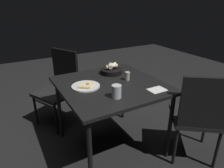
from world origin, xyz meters
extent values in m
plane|color=black|center=(0.00, 0.00, 0.00)|extent=(8.00, 8.00, 0.00)
cube|color=black|center=(0.00, 0.00, 0.74)|extent=(0.97, 0.97, 0.03)
cylinder|color=black|center=(-0.42, -0.43, 0.36)|extent=(0.04, 0.04, 0.72)
cylinder|color=black|center=(0.42, -0.43, 0.36)|extent=(0.04, 0.04, 0.72)
cylinder|color=black|center=(-0.42, 0.43, 0.36)|extent=(0.04, 0.04, 0.72)
cylinder|color=black|center=(0.42, 0.43, 0.36)|extent=(0.04, 0.04, 0.72)
cylinder|color=silver|center=(-0.24, 0.05, 0.76)|extent=(0.27, 0.27, 0.01)
cube|color=tan|center=(-0.24, 0.05, 0.77)|extent=(0.19, 0.19, 0.01)
cube|color=beige|center=(-0.24, 0.05, 0.78)|extent=(0.17, 0.18, 0.01)
sphere|color=brown|center=(-0.24, 0.04, 0.78)|extent=(0.02, 0.02, 0.02)
sphere|color=brown|center=(-0.23, 0.03, 0.78)|extent=(0.02, 0.02, 0.02)
sphere|color=brown|center=(-0.22, 0.03, 0.78)|extent=(0.02, 0.02, 0.02)
cylinder|color=black|center=(0.15, 0.25, 0.78)|extent=(0.24, 0.24, 0.05)
cylinder|color=beige|center=(0.15, 0.25, 0.84)|extent=(0.14, 0.05, 0.04)
cylinder|color=beige|center=(0.15, 0.25, 0.84)|extent=(0.13, 0.08, 0.04)
cylinder|color=beige|center=(0.14, 0.25, 0.84)|extent=(0.09, 0.11, 0.04)
cylinder|color=maroon|center=(0.20, 0.24, 0.77)|extent=(0.06, 0.06, 0.03)
cylinder|color=silver|center=(-0.10, -0.28, 0.81)|extent=(0.08, 0.08, 0.11)
cylinder|color=orange|center=(-0.10, -0.28, 0.79)|extent=(0.07, 0.07, 0.07)
cylinder|color=#BFB299|center=(0.19, 0.00, 0.79)|extent=(0.05, 0.05, 0.07)
cylinder|color=maroon|center=(0.19, 0.00, 0.77)|extent=(0.04, 0.04, 0.04)
cylinder|color=#B7B7BC|center=(0.19, 0.00, 0.83)|extent=(0.05, 0.05, 0.01)
cube|color=white|center=(0.30, -0.34, 0.75)|extent=(0.16, 0.12, 0.00)
cube|color=black|center=(0.67, -0.50, 0.44)|extent=(0.62, 0.62, 0.04)
cube|color=black|center=(0.55, -0.66, 0.70)|extent=(0.36, 0.28, 0.47)
cylinder|color=black|center=(0.94, -0.46, 0.21)|extent=(0.03, 0.03, 0.42)
cylinder|color=black|center=(0.63, -0.24, 0.21)|extent=(0.03, 0.03, 0.42)
cylinder|color=black|center=(0.71, -0.77, 0.21)|extent=(0.03, 0.03, 0.42)
cylinder|color=black|center=(0.41, -0.54, 0.21)|extent=(0.03, 0.03, 0.42)
cube|color=black|center=(-0.38, 0.75, 0.43)|extent=(0.59, 0.59, 0.04)
cube|color=black|center=(-0.20, 0.84, 0.69)|extent=(0.22, 0.39, 0.49)
cylinder|color=black|center=(-0.63, 0.83, 0.20)|extent=(0.03, 0.03, 0.41)
cylinder|color=black|center=(-0.46, 0.49, 0.20)|extent=(0.03, 0.03, 0.41)
cylinder|color=black|center=(-0.29, 1.00, 0.20)|extent=(0.03, 0.03, 0.41)
cylinder|color=black|center=(-0.12, 0.66, 0.20)|extent=(0.03, 0.03, 0.41)
camera|label=1|loc=(-0.88, -1.58, 1.52)|focal=32.28mm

